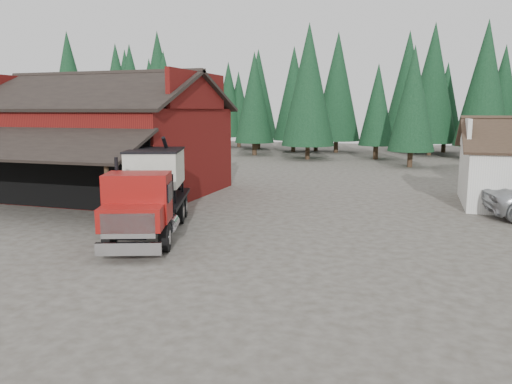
% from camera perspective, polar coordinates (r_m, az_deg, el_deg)
% --- Properties ---
extents(ground, '(120.00, 120.00, 0.00)m').
position_cam_1_polar(ground, '(17.58, -5.05, -6.97)').
color(ground, '#433F35').
rests_on(ground, ground).
extents(red_barn, '(12.80, 13.63, 7.18)m').
position_cam_1_polar(red_barn, '(31.03, -16.77, 4.81)').
color(red_barn, '#631410').
rests_on(red_barn, ground).
extents(conifer_backdrop, '(76.00, 16.00, 16.00)m').
position_cam_1_polar(conifer_backdrop, '(58.10, 11.44, 4.29)').
color(conifer_backdrop, black).
rests_on(conifer_backdrop, ground).
extents(near_pine_a, '(4.40, 4.40, 11.40)m').
position_cam_1_polar(near_pine_a, '(52.12, -15.59, 10.62)').
color(near_pine_a, '#382619').
rests_on(near_pine_a, ground).
extents(near_pine_b, '(3.96, 3.96, 10.40)m').
position_cam_1_polar(near_pine_b, '(45.52, 17.50, 10.13)').
color(near_pine_b, '#382619').
rests_on(near_pine_b, ground).
extents(near_pine_d, '(5.28, 5.28, 13.40)m').
position_cam_1_polar(near_pine_d, '(50.70, 6.03, 12.08)').
color(near_pine_d, '#382619').
rests_on(near_pine_d, ground).
extents(feed_truck, '(4.98, 8.69, 3.81)m').
position_cam_1_polar(feed_truck, '(20.47, -11.99, 0.29)').
color(feed_truck, black).
rests_on(feed_truck, ground).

